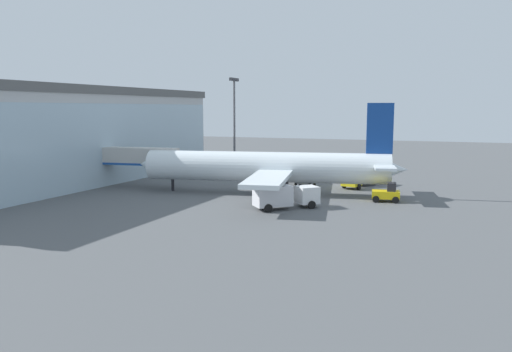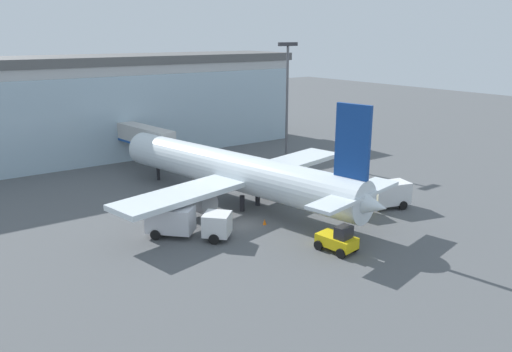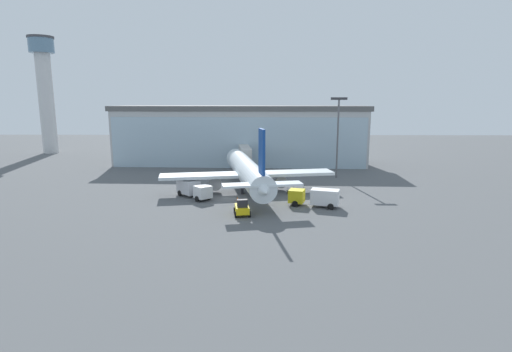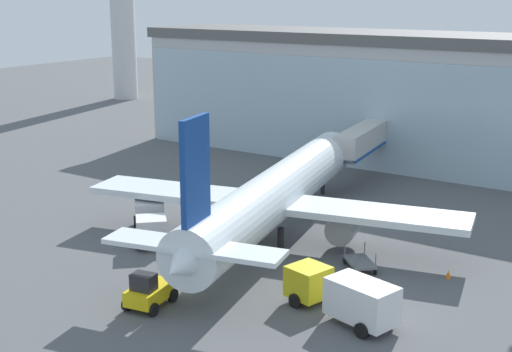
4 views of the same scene
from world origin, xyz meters
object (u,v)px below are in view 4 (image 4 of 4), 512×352
object	(u,v)px
safety_cone_wingtip	(448,274)
pushback_tug	(149,292)
baggage_cart	(360,262)
fuel_truck	(344,295)
jet_bridge	(366,139)
airplane	(275,195)
safety_cone_nose	(213,257)
catering_truck	(150,217)

from	to	relation	value
safety_cone_wingtip	pushback_tug	bearing A→B (deg)	-135.09
baggage_cart	safety_cone_wingtip	distance (m)	5.90
fuel_truck	pushback_tug	xyz separation A→B (m)	(-10.61, -4.77, -0.49)
jet_bridge	safety_cone_wingtip	distance (m)	26.17
airplane	safety_cone_nose	xyz separation A→B (m)	(-1.30, -6.46, -3.20)
catering_truck	baggage_cart	world-z (taller)	catering_truck
airplane	safety_cone_wingtip	xyz separation A→B (m)	(13.83, -0.74, -3.20)
baggage_cart	safety_cone_wingtip	xyz separation A→B (m)	(5.66, 1.67, -0.23)
pushback_tug	safety_cone_wingtip	xyz separation A→B (m)	(13.99, 13.95, -0.70)
airplane	fuel_truck	size ratio (longest dim) A/B	4.58
safety_cone_nose	baggage_cart	bearing A→B (deg)	23.22
fuel_truck	safety_cone_wingtip	world-z (taller)	fuel_truck
airplane	catering_truck	size ratio (longest dim) A/B	5.07
airplane	catering_truck	world-z (taller)	airplane
pushback_tug	airplane	bearing A→B (deg)	-8.03
pushback_tug	safety_cone_nose	bearing A→B (deg)	0.45
catering_truck	fuel_truck	distance (m)	19.76
baggage_cart	pushback_tug	world-z (taller)	pushback_tug
catering_truck	airplane	bearing A→B (deg)	75.92
fuel_truck	baggage_cart	world-z (taller)	fuel_truck
airplane	fuel_truck	xyz separation A→B (m)	(10.45, -9.92, -2.01)
catering_truck	fuel_truck	bearing A→B (deg)	32.12
jet_bridge	catering_truck	world-z (taller)	jet_bridge
fuel_truck	safety_cone_wingtip	xyz separation A→B (m)	(3.38, 9.18, -1.19)
pushback_tug	catering_truck	bearing A→B (deg)	32.41
pushback_tug	safety_cone_nose	size ratio (longest dim) A/B	6.19
jet_bridge	baggage_cart	size ratio (longest dim) A/B	4.34
catering_truck	baggage_cart	xyz separation A→B (m)	(16.75, 2.18, -0.97)
baggage_cart	airplane	bearing A→B (deg)	-149.01
airplane	jet_bridge	bearing A→B (deg)	-6.80
fuel_truck	pushback_tug	size ratio (longest dim) A/B	2.24
baggage_cart	pushback_tug	xyz separation A→B (m)	(-8.33, -12.28, 0.47)
fuel_truck	safety_cone_nose	size ratio (longest dim) A/B	13.86
airplane	catering_truck	distance (m)	9.93
airplane	safety_cone_nose	bearing A→B (deg)	158.02
jet_bridge	airplane	distance (m)	20.28
safety_cone_nose	pushback_tug	bearing A→B (deg)	-82.17
airplane	pushback_tug	xyz separation A→B (m)	(-0.17, -14.69, -2.50)
airplane	fuel_truck	bearing A→B (deg)	-144.14
airplane	pushback_tug	bearing A→B (deg)	168.73
fuel_truck	pushback_tug	distance (m)	11.64
airplane	baggage_cart	distance (m)	9.02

